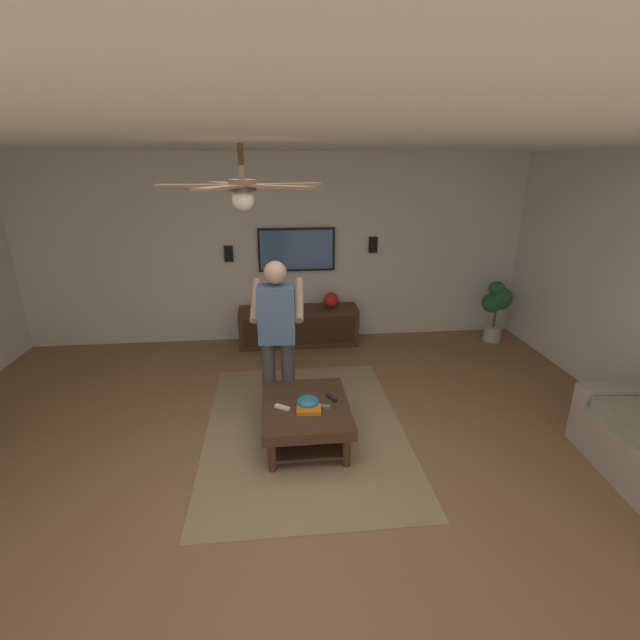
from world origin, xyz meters
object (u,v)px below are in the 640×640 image
Objects in this scene: potted_plant_tall at (497,303)px; remote_grey at (322,406)px; remote_black at (331,398)px; wall_speaker_right at (229,254)px; bowl at (308,401)px; vase_round at (331,300)px; book at (309,410)px; ceiling_fan at (242,189)px; remote_white at (283,407)px; coffee_table at (306,414)px; media_console at (299,326)px; person_standing at (277,330)px; wall_speaker_left at (373,245)px; tv at (297,250)px.

potted_plant_tall is 6.12× the size of remote_grey.
remote_black is 0.68× the size of wall_speaker_right.
potted_plant_tall reaches higher than bowl.
vase_round is 1.59m from wall_speaker_right.
ceiling_fan reaches higher than book.
remote_white is 0.25m from book.
remote_black is 0.13× the size of ceiling_fan.
media_console reaches higher than coffee_table.
potted_plant_tall is at bearing -96.75° from wall_speaker_right.
bowl is 0.95× the size of vase_round.
media_console is 2.38m from remote_black.
person_standing is 0.86m from remote_black.
remote_white is 0.36m from remote_grey.
remote_grey is (-2.52, -0.07, 0.14)m from media_console.
potted_plant_tall is 4.17× the size of vase_round.
bowl is 1.39× the size of remote_black.
wall_speaker_right is (0.00, 2.07, -0.09)m from wall_speaker_left.
remote_black is at bearing 128.76° from potted_plant_tall.
book is (-2.57, 0.06, 0.14)m from media_console.
remote_black is at bearing -74.09° from coffee_table.
wall_speaker_right is at bearing 18.05° from coffee_table.
remote_grey is 0.68× the size of book.
remote_white is (-2.30, 3.17, -0.18)m from potted_plant_tall.
remote_white is (-0.06, 0.22, 0.12)m from coffee_table.
remote_grey is (-0.08, -0.15, 0.12)m from coffee_table.
wall_speaker_left reaches higher than coffee_table.
coffee_table is 3.72m from potted_plant_tall.
ceiling_fan reaches higher than remote_grey.
ceiling_fan is at bearing 170.19° from person_standing.
wall_speaker_left is (2.77, -1.04, 0.98)m from remote_grey.
remote_white is at bearing 152.99° from wall_speaker_left.
wall_speaker_right is at bearing 179.09° from remote_black.
wall_speaker_right is at bearing 90.00° from wall_speaker_left.
potted_plant_tall reaches higher than vase_round.
ceiling_fan reaches higher than vase_round.
potted_plant_tall is 3.47m from remote_black.
ceiling_fan is at bearing 24.19° from book.
person_standing is at bearing 157.29° from vase_round.
ceiling_fan reaches higher than remote_black.
remote_grey is 2.03m from ceiling_fan.
remote_black reaches higher than coffee_table.
tv is at bearing 61.74° from vase_round.
remote_white is at bearing 105.53° from coffee_table.
potted_plant_tall reaches higher than remote_black.
coffee_table is 2.44m from media_console.
wall_speaker_right reaches higher than potted_plant_tall.
wall_speaker_left reaches higher than potted_plant_tall.
wall_speaker_left is (0.27, -0.64, 0.74)m from vase_round.
ceiling_fan is (-0.38, 0.71, 1.93)m from remote_black.
media_console is at bearing 159.97° from remote_black.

